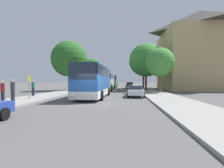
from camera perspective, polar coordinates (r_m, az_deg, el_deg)
The scene contains 18 objects.
ground_plane at distance 14.80m, azimuth -6.16°, elevation -6.35°, with size 300.00×300.00×0.00m, color #565454.
sidewalk_left at distance 17.48m, azimuth -29.45°, elevation -5.09°, with size 4.00×120.00×0.15m, color gray.
sidewalk_right at distance 15.16m, azimuth 20.98°, elevation -5.95°, with size 4.00×120.00×0.15m, color gray.
building_right_background at distance 42.50m, azimuth 26.82°, elevation 9.83°, with size 15.53×15.27×16.88m.
bus_front at distance 19.99m, azimuth -5.79°, elevation 0.98°, with size 2.96×10.52×3.52m.
bus_middle at distance 34.72m, azimuth -1.69°, elevation 0.87°, with size 2.73×11.08×3.30m.
bus_rear at distance 48.28m, azimuth 0.07°, elevation 0.94°, with size 2.84×10.31×3.31m.
parked_car_right_near at distance 21.01m, azimuth 7.85°, elevation -2.20°, with size 2.15×4.77×1.32m.
parked_car_right_far at distance 44.53m, azimuth 5.79°, elevation -0.33°, with size 2.08×4.44×1.51m.
bus_stop_sign at distance 18.79m, azimuth -25.39°, elevation -0.01°, with size 0.08×0.45×2.30m.
pedestrian_waiting_near at distance 17.01m, azimuth -29.65°, elevation -1.80°, with size 0.36×0.36×1.86m.
pedestrian_waiting_far at distance 17.82m, azimuth -32.10°, elevation -1.90°, with size 0.36×0.36×1.75m.
pedestrian_walking_back at distance 22.37m, azimuth -24.35°, elevation -1.19°, with size 0.36×0.36×1.79m.
tree_left_near at distance 34.34m, azimuth -13.81°, elevation 7.93°, with size 6.77×6.77×9.25m.
tree_left_far at distance 50.29m, azimuth -6.38°, elevation 5.23°, with size 5.27×5.27×8.02m.
tree_right_near at distance 27.19m, azimuth 15.36°, elevation 6.86°, with size 4.33×4.33×6.69m.
tree_right_mid at distance 42.35m, azimuth 10.23°, elevation 7.26°, with size 6.77×6.77×9.70m.
tree_right_far at distance 33.27m, azimuth 11.04°, elevation 7.68°, with size 6.17×6.17×8.67m.
Camera 1 is at (2.70, -14.42, 1.92)m, focal length 28.00 mm.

